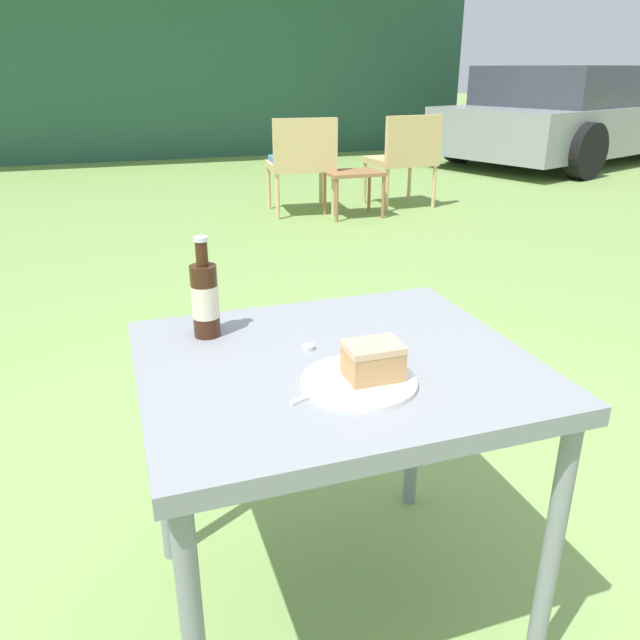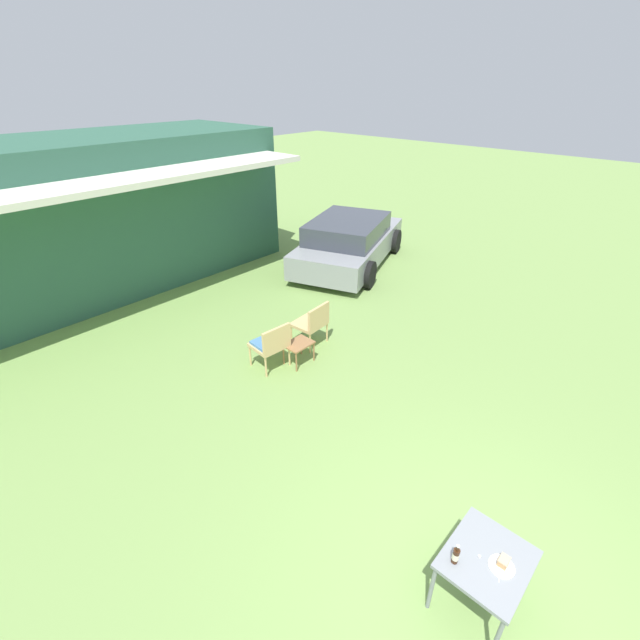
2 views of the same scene
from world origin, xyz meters
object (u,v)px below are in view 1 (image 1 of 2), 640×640
at_px(patio_table, 335,389).
at_px(wicker_chair_cushioned, 301,159).
at_px(parked_car, 573,116).
at_px(cola_bottle_near, 205,299).
at_px(wicker_chair_plain, 405,154).
at_px(garden_side_table, 354,177).
at_px(cake_on_plate, 366,370).

bearing_deg(patio_table, wicker_chair_cushioned, 73.82).
height_order(parked_car, cola_bottle_near, parked_car).
bearing_deg(wicker_chair_cushioned, wicker_chair_plain, -176.64).
xyz_separation_m(garden_side_table, cola_bottle_near, (-1.92, -3.91, 0.43)).
xyz_separation_m(wicker_chair_cushioned, garden_side_table, (0.41, -0.25, -0.14)).
bearing_deg(cake_on_plate, cola_bottle_near, 127.57).
xyz_separation_m(wicker_chair_plain, patio_table, (-2.29, -4.35, 0.12)).
height_order(wicker_chair_plain, cola_bottle_near, cola_bottle_near).
xyz_separation_m(parked_car, cola_bottle_near, (-6.14, -6.23, 0.15)).
distance_m(wicker_chair_cushioned, patio_table, 4.56).
relative_size(garden_side_table, patio_table, 0.61).
xyz_separation_m(wicker_chair_plain, cake_on_plate, (-2.27, -4.47, 0.22)).
relative_size(parked_car, wicker_chair_cushioned, 5.34).
bearing_deg(cake_on_plate, garden_side_table, 68.61).
bearing_deg(wicker_chair_cushioned, parked_car, -151.37).
relative_size(garden_side_table, cola_bottle_near, 2.12).
bearing_deg(cake_on_plate, parked_car, 48.09).
height_order(parked_car, cake_on_plate, parked_car).
xyz_separation_m(garden_side_table, cake_on_plate, (-1.66, -4.24, 0.37)).
relative_size(cake_on_plate, cola_bottle_near, 0.98).
relative_size(parked_car, wicker_chair_plain, 5.34).
height_order(parked_car, wicker_chair_plain, parked_car).
relative_size(wicker_chair_cushioned, cola_bottle_near, 3.72).
bearing_deg(garden_side_table, parked_car, 28.73).
bearing_deg(wicker_chair_cushioned, cake_on_plate, 79.11).
bearing_deg(parked_car, cola_bottle_near, -154.58).
distance_m(garden_side_table, cake_on_plate, 4.57).
bearing_deg(cake_on_plate, wicker_chair_cushioned, 74.47).
height_order(cake_on_plate, cola_bottle_near, cola_bottle_near).
height_order(garden_side_table, cola_bottle_near, cola_bottle_near).
xyz_separation_m(patio_table, cake_on_plate, (0.02, -0.12, 0.10)).
distance_m(garden_side_table, patio_table, 4.46).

